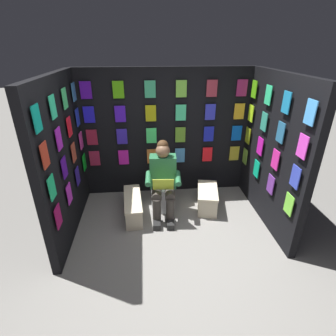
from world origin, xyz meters
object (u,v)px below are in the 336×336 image
object	(u,v)px
toilet	(163,188)
comic_longbox_far	(207,198)
comic_longbox_near	(133,206)
person_reading	(163,180)

from	to	relation	value
toilet	comic_longbox_far	xyz separation A→B (m)	(-0.72, 0.13, -0.16)
comic_longbox_near	comic_longbox_far	size ratio (longest dim) A/B	1.22
person_reading	comic_longbox_near	distance (m)	0.65
person_reading	comic_longbox_far	bearing A→B (deg)	-169.10
comic_longbox_near	comic_longbox_far	xyz separation A→B (m)	(-1.21, -0.10, 0.01)
comic_longbox_far	comic_longbox_near	bearing A→B (deg)	16.28
comic_longbox_near	person_reading	bearing A→B (deg)	177.17
toilet	person_reading	distance (m)	0.35
person_reading	comic_longbox_near	world-z (taller)	person_reading
comic_longbox_near	toilet	bearing A→B (deg)	-158.32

